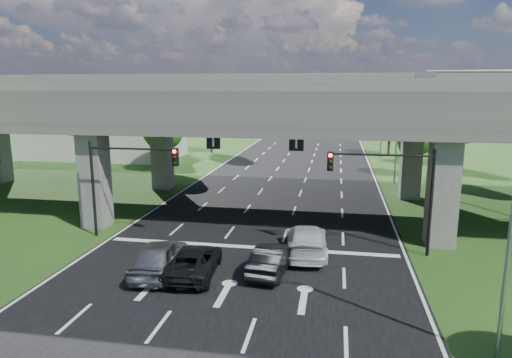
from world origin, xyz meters
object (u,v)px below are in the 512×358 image
(car_silver, at_px, (160,257))
(car_trailing, at_px, (193,261))
(signal_left, at_px, (124,172))
(streetlight_beyond, at_px, (379,114))
(signal_right, at_px, (391,181))
(car_white, at_px, (306,240))
(car_dark, at_px, (272,259))
(streetlight_far, at_px, (393,123))
(streetlight_near, at_px, (502,194))

(car_silver, bearing_deg, car_trailing, 177.39)
(signal_left, xyz_separation_m, streetlight_beyond, (17.92, 36.06, 1.66))
(signal_right, xyz_separation_m, streetlight_beyond, (2.27, 36.06, 1.66))
(car_white, height_order, car_trailing, car_white)
(car_dark, height_order, car_trailing, car_dark)
(streetlight_far, bearing_deg, car_trailing, -115.94)
(streetlight_beyond, relative_size, car_trailing, 2.00)
(signal_left, height_order, streetlight_near, streetlight_near)
(car_silver, height_order, car_trailing, car_silver)
(signal_left, distance_m, car_trailing, 8.32)
(streetlight_far, bearing_deg, car_silver, -118.99)
(signal_right, height_order, streetlight_far, streetlight_far)
(car_dark, distance_m, car_white, 3.34)
(streetlight_near, height_order, streetlight_far, same)
(streetlight_far, xyz_separation_m, car_silver, (-13.84, -24.97, -4.96))
(car_white, bearing_deg, streetlight_near, 122.44)
(signal_right, bearing_deg, streetlight_far, 83.53)
(car_white, bearing_deg, car_dark, 58.36)
(signal_right, distance_m, car_silver, 12.99)
(signal_right, xyz_separation_m, car_trailing, (-9.84, -4.84, -3.46))
(car_dark, distance_m, car_trailing, 3.92)
(streetlight_far, relative_size, car_trailing, 2.00)
(signal_right, bearing_deg, streetlight_near, -77.12)
(car_dark, bearing_deg, car_white, -110.68)
(streetlight_near, xyz_separation_m, streetlight_beyond, (0.00, 46.00, 0.00))
(signal_left, xyz_separation_m, car_silver, (4.09, -4.91, -3.30))
(signal_left, distance_m, car_silver, 7.19)
(signal_left, xyz_separation_m, streetlight_far, (17.92, 20.06, 1.66))
(streetlight_near, relative_size, streetlight_far, 1.00)
(signal_left, distance_m, streetlight_beyond, 40.30)
(car_dark, bearing_deg, streetlight_beyond, -95.31)
(car_trailing, bearing_deg, streetlight_far, -120.68)
(streetlight_far, relative_size, car_white, 1.80)
(signal_left, bearing_deg, car_silver, -50.25)
(car_white, bearing_deg, car_silver, 24.82)
(streetlight_beyond, xyz_separation_m, car_trailing, (-12.11, -40.89, -5.12))
(signal_left, height_order, car_trailing, signal_left)
(car_dark, relative_size, car_trailing, 0.88)
(car_dark, bearing_deg, car_trailing, 20.01)
(signal_left, relative_size, streetlight_near, 0.60)
(streetlight_far, height_order, car_trailing, streetlight_far)
(streetlight_beyond, height_order, car_white, streetlight_beyond)
(signal_left, relative_size, car_trailing, 1.20)
(streetlight_far, relative_size, streetlight_beyond, 1.00)
(car_trailing, bearing_deg, streetlight_near, 152.40)
(car_silver, bearing_deg, signal_left, -55.41)
(streetlight_beyond, distance_m, car_dark, 41.14)
(streetlight_far, bearing_deg, signal_left, -131.78)
(streetlight_near, xyz_separation_m, car_dark, (-8.30, 6.03, -5.10))
(signal_left, distance_m, streetlight_near, 20.56)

